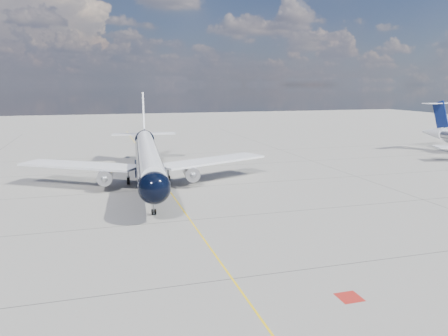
% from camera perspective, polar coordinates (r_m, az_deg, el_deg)
% --- Properties ---
extents(ground, '(320.00, 320.00, 0.00)m').
position_cam_1_polar(ground, '(66.23, -8.04, -1.73)').
color(ground, gray).
rests_on(ground, ground).
extents(taxiway_centerline, '(0.16, 160.00, 0.01)m').
position_cam_1_polar(taxiway_centerline, '(61.41, -7.35, -2.70)').
color(taxiway_centerline, yellow).
rests_on(taxiway_centerline, ground).
extents(red_marking, '(1.60, 1.60, 0.01)m').
position_cam_1_polar(red_marking, '(32.18, 16.05, -15.92)').
color(red_marking, maroon).
rests_on(red_marking, ground).
extents(main_airliner, '(36.66, 44.77, 12.93)m').
position_cam_1_polar(main_airliner, '(64.59, -9.92, 1.52)').
color(main_airliner, black).
rests_on(main_airliner, ground).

